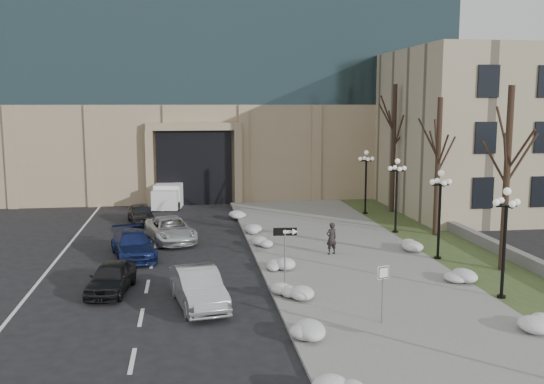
{
  "coord_description": "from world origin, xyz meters",
  "views": [
    {
      "loc": [
        -4.67,
        -16.81,
        8.2
      ],
      "look_at": [
        -0.18,
        14.53,
        3.5
      ],
      "focal_mm": 40.0,
      "sensor_mm": 36.0,
      "label": 1
    }
  ],
  "objects_px": {
    "lamppost_c": "(397,185)",
    "car_b": "(198,287)",
    "one_way_sign": "(289,239)",
    "car_c": "(133,245)",
    "car_e": "(141,214)",
    "keep_sign": "(383,282)",
    "car_a": "(111,277)",
    "car_d": "(171,230)",
    "lamppost_d": "(366,173)",
    "pedestrian": "(331,238)",
    "box_truck": "(170,195)",
    "lamppost_a": "(505,228)",
    "lamppost_b": "(440,202)"
  },
  "relations": [
    {
      "from": "pedestrian",
      "to": "one_way_sign",
      "type": "height_order",
      "value": "one_way_sign"
    },
    {
      "from": "car_c",
      "to": "keep_sign",
      "type": "relative_size",
      "value": 2.12
    },
    {
      "from": "box_truck",
      "to": "lamppost_a",
      "type": "height_order",
      "value": "lamppost_a"
    },
    {
      "from": "car_d",
      "to": "box_truck",
      "type": "bearing_deg",
      "value": 77.67
    },
    {
      "from": "car_b",
      "to": "one_way_sign",
      "type": "bearing_deg",
      "value": 6.82
    },
    {
      "from": "box_truck",
      "to": "lamppost_a",
      "type": "distance_m",
      "value": 29.43
    },
    {
      "from": "pedestrian",
      "to": "keep_sign",
      "type": "xyz_separation_m",
      "value": [
        -0.57,
        -10.25,
        0.69
      ]
    },
    {
      "from": "car_e",
      "to": "car_c",
      "type": "bearing_deg",
      "value": -101.07
    },
    {
      "from": "one_way_sign",
      "to": "lamppost_d",
      "type": "xyz_separation_m",
      "value": [
        8.63,
        17.2,
        0.71
      ]
    },
    {
      "from": "pedestrian",
      "to": "car_d",
      "type": "bearing_deg",
      "value": -47.29
    },
    {
      "from": "pedestrian",
      "to": "lamppost_a",
      "type": "height_order",
      "value": "lamppost_a"
    },
    {
      "from": "car_a",
      "to": "lamppost_a",
      "type": "height_order",
      "value": "lamppost_a"
    },
    {
      "from": "car_c",
      "to": "car_e",
      "type": "distance_m",
      "value": 9.4
    },
    {
      "from": "car_b",
      "to": "car_d",
      "type": "bearing_deg",
      "value": 85.82
    },
    {
      "from": "lamppost_d",
      "to": "lamppost_b",
      "type": "bearing_deg",
      "value": -90.0
    },
    {
      "from": "lamppost_d",
      "to": "car_b",
      "type": "bearing_deg",
      "value": -124.28
    },
    {
      "from": "car_a",
      "to": "lamppost_d",
      "type": "bearing_deg",
      "value": 53.14
    },
    {
      "from": "car_c",
      "to": "car_d",
      "type": "relative_size",
      "value": 0.95
    },
    {
      "from": "car_e",
      "to": "lamppost_c",
      "type": "relative_size",
      "value": 0.82
    },
    {
      "from": "lamppost_c",
      "to": "car_b",
      "type": "bearing_deg",
      "value": -136.46
    },
    {
      "from": "car_c",
      "to": "lamppost_d",
      "type": "bearing_deg",
      "value": 19.84
    },
    {
      "from": "lamppost_a",
      "to": "lamppost_b",
      "type": "bearing_deg",
      "value": 90.0
    },
    {
      "from": "car_b",
      "to": "box_truck",
      "type": "xyz_separation_m",
      "value": [
        -1.69,
        24.6,
        0.12
      ]
    },
    {
      "from": "one_way_sign",
      "to": "lamppost_c",
      "type": "height_order",
      "value": "lamppost_c"
    },
    {
      "from": "box_truck",
      "to": "lamppost_d",
      "type": "relative_size",
      "value": 1.26
    },
    {
      "from": "box_truck",
      "to": "lamppost_d",
      "type": "xyz_separation_m",
      "value": [
        14.27,
        -6.15,
        2.18
      ]
    },
    {
      "from": "car_e",
      "to": "keep_sign",
      "type": "height_order",
      "value": "keep_sign"
    },
    {
      "from": "car_c",
      "to": "pedestrian",
      "type": "height_order",
      "value": "pedestrian"
    },
    {
      "from": "car_a",
      "to": "car_c",
      "type": "xyz_separation_m",
      "value": [
        0.46,
        5.95,
        0.03
      ]
    },
    {
      "from": "car_d",
      "to": "lamppost_b",
      "type": "height_order",
      "value": "lamppost_b"
    },
    {
      "from": "car_b",
      "to": "pedestrian",
      "type": "bearing_deg",
      "value": 33.49
    },
    {
      "from": "one_way_sign",
      "to": "lamppost_a",
      "type": "bearing_deg",
      "value": -10.98
    },
    {
      "from": "car_a",
      "to": "box_truck",
      "type": "relative_size",
      "value": 0.65
    },
    {
      "from": "car_d",
      "to": "one_way_sign",
      "type": "bearing_deg",
      "value": -77.16
    },
    {
      "from": "car_b",
      "to": "lamppost_a",
      "type": "distance_m",
      "value": 12.83
    },
    {
      "from": "lamppost_d",
      "to": "keep_sign",
      "type": "bearing_deg",
      "value": -105.25
    },
    {
      "from": "car_c",
      "to": "car_e",
      "type": "bearing_deg",
      "value": 78.51
    },
    {
      "from": "car_d",
      "to": "car_e",
      "type": "relative_size",
      "value": 1.32
    },
    {
      "from": "car_b",
      "to": "car_d",
      "type": "relative_size",
      "value": 0.92
    },
    {
      "from": "car_b",
      "to": "car_e",
      "type": "height_order",
      "value": "car_b"
    },
    {
      "from": "lamppost_b",
      "to": "lamppost_d",
      "type": "bearing_deg",
      "value": 90.0
    },
    {
      "from": "keep_sign",
      "to": "car_a",
      "type": "bearing_deg",
      "value": 134.59
    },
    {
      "from": "car_b",
      "to": "car_d",
      "type": "distance_m",
      "value": 11.93
    },
    {
      "from": "pedestrian",
      "to": "car_a",
      "type": "bearing_deg",
      "value": 5.1
    },
    {
      "from": "pedestrian",
      "to": "lamppost_c",
      "type": "relative_size",
      "value": 0.36
    },
    {
      "from": "car_a",
      "to": "car_d",
      "type": "height_order",
      "value": "car_d"
    },
    {
      "from": "pedestrian",
      "to": "lamppost_c",
      "type": "distance_m",
      "value": 7.52
    },
    {
      "from": "car_d",
      "to": "pedestrian",
      "type": "bearing_deg",
      "value": -42.82
    },
    {
      "from": "lamppost_a",
      "to": "car_b",
      "type": "bearing_deg",
      "value": 175.23
    },
    {
      "from": "car_c",
      "to": "car_e",
      "type": "height_order",
      "value": "car_c"
    }
  ]
}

